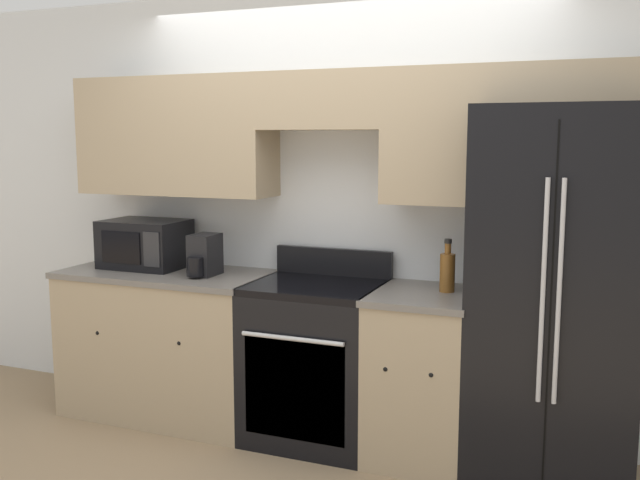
{
  "coord_description": "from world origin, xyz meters",
  "views": [
    {
      "loc": [
        1.47,
        -3.33,
        1.73
      ],
      "look_at": [
        0.0,
        0.31,
        1.16
      ],
      "focal_mm": 40.0,
      "sensor_mm": 36.0,
      "label": 1
    }
  ],
  "objects_px": {
    "refrigerator": "(556,296)",
    "bottle": "(447,271)",
    "microwave": "(145,244)",
    "oven_range": "(316,361)"
  },
  "relations": [
    {
      "from": "oven_range",
      "to": "microwave",
      "type": "xyz_separation_m",
      "value": [
        -1.2,
        0.07,
        0.6
      ]
    },
    {
      "from": "oven_range",
      "to": "refrigerator",
      "type": "relative_size",
      "value": 0.57
    },
    {
      "from": "oven_range",
      "to": "refrigerator",
      "type": "xyz_separation_m",
      "value": [
        1.29,
        0.04,
        0.48
      ]
    },
    {
      "from": "oven_range",
      "to": "bottle",
      "type": "bearing_deg",
      "value": 5.24
    },
    {
      "from": "refrigerator",
      "to": "bottle",
      "type": "xyz_separation_m",
      "value": [
        -0.56,
        0.03,
        0.08
      ]
    },
    {
      "from": "microwave",
      "to": "bottle",
      "type": "bearing_deg",
      "value": -0.06
    },
    {
      "from": "oven_range",
      "to": "microwave",
      "type": "relative_size",
      "value": 2.11
    },
    {
      "from": "refrigerator",
      "to": "bottle",
      "type": "height_order",
      "value": "refrigerator"
    },
    {
      "from": "refrigerator",
      "to": "microwave",
      "type": "distance_m",
      "value": 2.49
    },
    {
      "from": "oven_range",
      "to": "microwave",
      "type": "distance_m",
      "value": 1.34
    }
  ]
}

